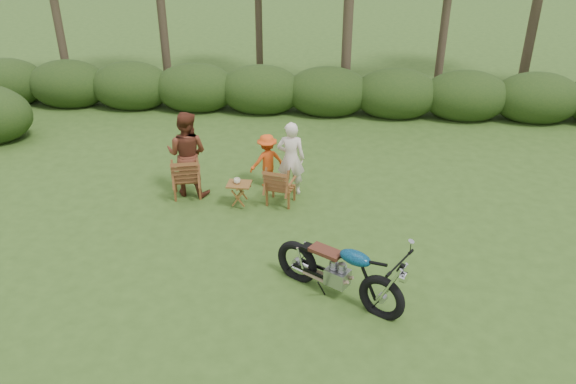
# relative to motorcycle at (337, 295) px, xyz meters

# --- Properties ---
(ground) EXTENTS (80.00, 80.00, 0.00)m
(ground) POSITION_rel_motorcycle_xyz_m (-0.48, -0.19, 0.00)
(ground) COLOR #304D19
(ground) RESTS_ON ground
(motorcycle) EXTENTS (2.35, 1.88, 1.27)m
(motorcycle) POSITION_rel_motorcycle_xyz_m (0.00, 0.00, 0.00)
(motorcycle) COLOR #0B5E8F
(motorcycle) RESTS_ON ground
(lawn_chair_right) EXTENTS (0.71, 0.71, 0.88)m
(lawn_chair_right) POSITION_rel_motorcycle_xyz_m (-1.24, 3.01, 0.00)
(lawn_chair_right) COLOR brown
(lawn_chair_right) RESTS_ON ground
(lawn_chair_left) EXTENTS (0.80, 0.80, 0.96)m
(lawn_chair_left) POSITION_rel_motorcycle_xyz_m (-3.28, 3.15, 0.00)
(lawn_chair_left) COLOR brown
(lawn_chair_left) RESTS_ON ground
(side_table) EXTENTS (0.52, 0.44, 0.52)m
(side_table) POSITION_rel_motorcycle_xyz_m (-2.09, 2.81, 0.26)
(side_table) COLOR brown
(side_table) RESTS_ON ground
(cup) EXTENTS (0.14, 0.14, 0.11)m
(cup) POSITION_rel_motorcycle_xyz_m (-2.13, 2.82, 0.57)
(cup) COLOR #EBE4C2
(cup) RESTS_ON side_table
(adult_a) EXTENTS (0.60, 0.39, 1.63)m
(adult_a) POSITION_rel_motorcycle_xyz_m (-1.08, 3.51, 0.00)
(adult_a) COLOR beige
(adult_a) RESTS_ON ground
(adult_b) EXTENTS (0.99, 0.82, 1.86)m
(adult_b) POSITION_rel_motorcycle_xyz_m (-3.27, 3.28, 0.00)
(adult_b) COLOR #602B1B
(adult_b) RESTS_ON ground
(child) EXTENTS (0.91, 0.78, 1.22)m
(child) POSITION_rel_motorcycle_xyz_m (-1.63, 3.79, 0.00)
(child) COLOR #DF4B15
(child) RESTS_ON ground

